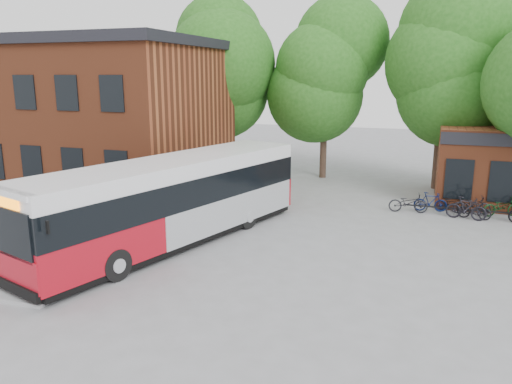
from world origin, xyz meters
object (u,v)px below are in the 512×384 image
(bicycle_3, at_px, (466,208))
(bicycle_5, at_px, (474,210))
(city_bus, at_px, (172,202))
(bicycle_6, at_px, (502,207))
(bicycle_0, at_px, (408,203))
(bus_shelter, at_px, (68,223))
(bicycle_1, at_px, (430,202))
(bicycle_2, at_px, (451,203))
(bicycle_4, at_px, (472,205))

(bicycle_3, relative_size, bicycle_5, 1.20)
(city_bus, relative_size, bicycle_6, 7.23)
(bicycle_0, height_order, bicycle_3, bicycle_3)
(bus_shelter, relative_size, bicycle_1, 4.37)
(bicycle_6, bearing_deg, bicycle_1, 68.85)
(bicycle_1, height_order, bicycle_2, bicycle_1)
(city_bus, height_order, bicycle_2, city_bus)
(bicycle_0, distance_m, bicycle_4, 3.01)
(bicycle_1, bearing_deg, bicycle_6, -94.16)
(city_bus, bearing_deg, bicycle_4, 53.29)
(bicycle_2, relative_size, bicycle_3, 0.87)
(bus_shelter, relative_size, bicycle_4, 4.04)
(bus_shelter, distance_m, bicycle_3, 17.40)
(bicycle_4, bearing_deg, bicycle_2, 70.55)
(city_bus, xyz_separation_m, bicycle_4, (11.61, 8.53, -1.24))
(bicycle_4, relative_size, bicycle_6, 0.94)
(bicycle_5, xyz_separation_m, bicycle_6, (1.27, 0.94, 0.03))
(bicycle_0, bearing_deg, bus_shelter, 126.64)
(bicycle_2, xyz_separation_m, bicycle_3, (0.60, -1.28, 0.13))
(city_bus, bearing_deg, bicycle_1, 57.81)
(city_bus, relative_size, bicycle_3, 7.41)
(bicycle_5, bearing_deg, bicycle_3, 128.95)
(bicycle_5, height_order, bicycle_6, bicycle_6)
(bus_shelter, height_order, city_bus, city_bus)
(bicycle_0, height_order, bicycle_4, bicycle_0)
(city_bus, height_order, bicycle_6, city_bus)
(bicycle_2, bearing_deg, bicycle_5, -134.58)
(city_bus, xyz_separation_m, bicycle_3, (11.30, 7.44, -1.15))
(bicycle_0, xyz_separation_m, bicycle_5, (2.98, -0.20, -0.04))
(bicycle_0, xyz_separation_m, bicycle_2, (2.02, 0.88, -0.08))
(bicycle_0, relative_size, bicycle_5, 1.24)
(bicycle_4, xyz_separation_m, bicycle_5, (0.06, -0.90, -0.01))
(bicycle_1, distance_m, bicycle_3, 1.85)
(bicycle_5, distance_m, bicycle_6, 1.58)
(bicycle_6, bearing_deg, bus_shelter, 102.56)
(bus_shelter, distance_m, bicycle_1, 16.81)
(bicycle_0, bearing_deg, bicycle_5, -101.25)
(bicycle_2, distance_m, bicycle_6, 2.24)
(bus_shelter, bearing_deg, bicycle_0, 44.05)
(bicycle_2, xyz_separation_m, bicycle_5, (0.97, -1.08, 0.04))
(bus_shelter, relative_size, bicycle_2, 4.47)
(bicycle_6, bearing_deg, bicycle_2, 61.99)
(bus_shelter, distance_m, bicycle_0, 15.67)
(bicycle_0, relative_size, bicycle_2, 1.18)
(bus_shelter, xyz_separation_m, bicycle_2, (13.26, 11.76, -1.04))
(bicycle_2, height_order, bicycle_4, bicycle_4)
(bicycle_2, relative_size, bicycle_5, 1.05)
(city_bus, distance_m, bicycle_2, 13.86)
(city_bus, bearing_deg, bicycle_3, 50.34)
(bicycle_0, bearing_deg, bicycle_1, -68.89)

